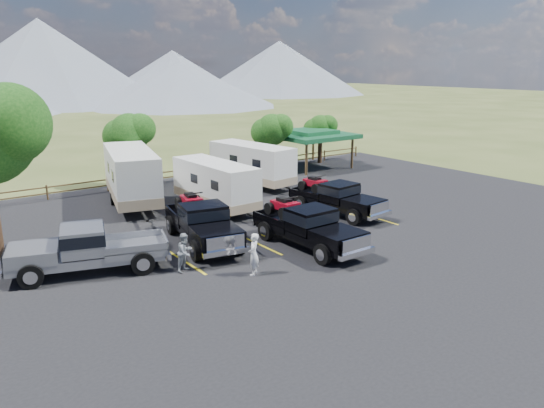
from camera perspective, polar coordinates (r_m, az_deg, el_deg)
ground at (r=24.86m, az=6.56°, el=-5.43°), size 320.00×320.00×0.00m
asphalt_lot at (r=26.99m, az=2.23°, el=-3.64°), size 44.00×34.00×0.04m
stall_lines at (r=27.73m, az=0.95°, el=-3.06°), size 12.12×5.50×0.01m
tree_ne_a at (r=42.49m, az=-0.03°, el=7.97°), size 3.11×2.92×4.76m
tree_ne_b at (r=47.05m, az=5.21°, el=8.15°), size 2.77×2.59×4.27m
tree_north at (r=38.91m, az=-15.13°, el=7.35°), size 3.46×3.24×5.25m
rail_fence at (r=40.58m, az=-9.26°, el=3.33°), size 36.12×0.12×1.00m
pavilion at (r=45.05m, az=4.15°, el=7.43°), size 6.20×6.20×3.22m
rig_left at (r=26.07m, az=-7.54°, el=-1.90°), size 3.42×7.00×2.24m
rig_center at (r=25.37m, az=3.80°, el=-2.33°), size 2.37×6.58×2.19m
rig_right at (r=31.10m, az=6.86°, el=0.73°), size 2.75×6.44×2.09m
trailer_left at (r=33.98m, az=-14.88°, el=2.91°), size 4.50×9.84×3.43m
trailer_center at (r=31.99m, az=-6.11°, el=2.07°), size 2.30×8.25×2.87m
trailer_right at (r=38.00m, az=-2.20°, el=4.28°), size 3.12×8.67×2.99m
pickup_silver at (r=23.56m, az=-19.17°, el=-4.55°), size 7.03×4.01×2.01m
person_a at (r=22.05m, az=-1.99°, el=-5.42°), size 0.78×0.75×1.80m
person_b at (r=22.75m, az=-9.33°, el=-5.14°), size 1.00×0.92×1.67m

